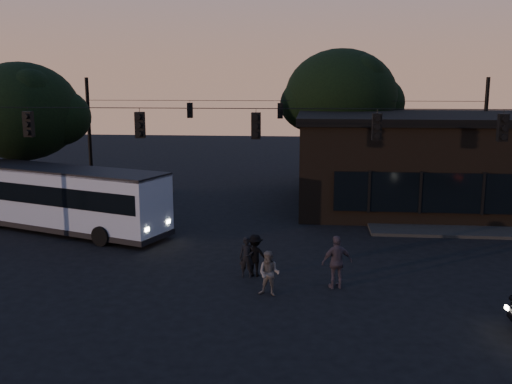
# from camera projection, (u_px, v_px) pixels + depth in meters

# --- Properties ---
(ground) EXTENTS (120.00, 120.00, 0.00)m
(ground) POSITION_uv_depth(u_px,v_px,m) (244.00, 305.00, 18.66)
(ground) COLOR black
(ground) RESTS_ON ground
(sidewalk_far_right) EXTENTS (14.00, 10.00, 0.15)m
(sidewalk_far_right) POSITION_uv_depth(u_px,v_px,m) (492.00, 214.00, 31.16)
(sidewalk_far_right) COLOR black
(sidewalk_far_right) RESTS_ON ground
(sidewalk_far_left) EXTENTS (14.00, 10.00, 0.15)m
(sidewalk_far_left) POSITION_uv_depth(u_px,v_px,m) (37.00, 204.00, 33.69)
(sidewalk_far_left) COLOR black
(sidewalk_far_left) RESTS_ON ground
(building) EXTENTS (15.40, 10.41, 5.40)m
(building) POSITION_uv_depth(u_px,v_px,m) (431.00, 161.00, 32.89)
(building) COLOR black
(building) RESTS_ON ground
(tree_behind) EXTENTS (7.60, 7.60, 9.43)m
(tree_behind) POSITION_uv_depth(u_px,v_px,m) (341.00, 97.00, 38.60)
(tree_behind) COLOR black
(tree_behind) RESTS_ON ground
(tree_left) EXTENTS (6.40, 6.40, 8.30)m
(tree_left) POSITION_uv_depth(u_px,v_px,m) (22.00, 112.00, 31.68)
(tree_left) COLOR black
(tree_left) RESTS_ON ground
(signal_rig_near) EXTENTS (26.24, 0.30, 7.50)m
(signal_rig_near) POSITION_uv_depth(u_px,v_px,m) (256.00, 155.00, 21.73)
(signal_rig_near) COLOR black
(signal_rig_near) RESTS_ON ground
(signal_rig_far) EXTENTS (26.24, 0.30, 7.50)m
(signal_rig_far) POSITION_uv_depth(u_px,v_px,m) (280.00, 128.00, 37.41)
(signal_rig_far) COLOR black
(signal_rig_far) RESTS_ON ground
(bus) EXTENTS (11.28, 6.26, 3.12)m
(bus) POSITION_uv_depth(u_px,v_px,m) (64.00, 196.00, 27.59)
(bus) COLOR #828EA6
(bus) RESTS_ON ground
(pedestrian_a) EXTENTS (0.58, 0.39, 1.54)m
(pedestrian_a) POSITION_uv_depth(u_px,v_px,m) (247.00, 257.00, 21.20)
(pedestrian_a) COLOR black
(pedestrian_a) RESTS_ON ground
(pedestrian_b) EXTENTS (0.86, 0.74, 1.56)m
(pedestrian_b) POSITION_uv_depth(u_px,v_px,m) (269.00, 273.00, 19.35)
(pedestrian_b) COLOR #534E4B
(pedestrian_b) RESTS_ON ground
(pedestrian_c) EXTENTS (1.21, 0.82, 1.91)m
(pedestrian_c) POSITION_uv_depth(u_px,v_px,m) (337.00, 262.00, 20.01)
(pedestrian_c) COLOR #362E38
(pedestrian_c) RESTS_ON ground
(pedestrian_d) EXTENTS (1.10, 0.72, 1.61)m
(pedestrian_d) POSITION_uv_depth(u_px,v_px,m) (255.00, 255.00, 21.31)
(pedestrian_d) COLOR black
(pedestrian_d) RESTS_ON ground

